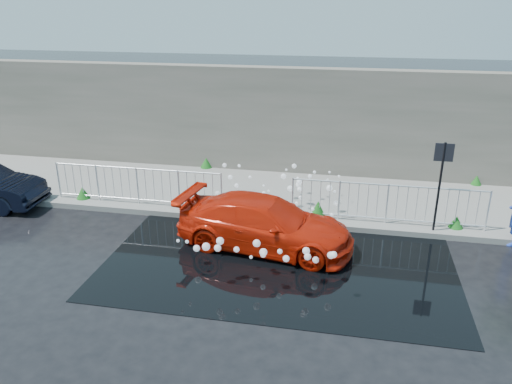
{
  "coord_description": "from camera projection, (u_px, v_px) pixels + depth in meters",
  "views": [
    {
      "loc": [
        1.94,
        -9.19,
        5.77
      ],
      "look_at": [
        -0.4,
        2.76,
        1.0
      ],
      "focal_mm": 35.0,
      "sensor_mm": 36.0,
      "label": 1
    }
  ],
  "objects": [
    {
      "name": "railing_right",
      "position": [
        387.0,
        202.0,
        13.11
      ],
      "size": [
        5.05,
        0.05,
        1.1
      ],
      "color": "silver",
      "rests_on": "pavement"
    },
    {
      "name": "water_spray",
      "position": [
        274.0,
        212.0,
        12.53
      ],
      "size": [
        3.64,
        5.52,
        0.95
      ],
      "color": "white",
      "rests_on": "ground"
    },
    {
      "name": "retaining_wall",
      "position": [
        293.0,
        121.0,
        16.74
      ],
      "size": [
        30.0,
        0.6,
        3.5
      ],
      "primitive_type": "cube",
      "color": "#555347",
      "rests_on": "pavement"
    },
    {
      "name": "red_car",
      "position": [
        265.0,
        224.0,
        12.13
      ],
      "size": [
        4.54,
        2.37,
        1.26
      ],
      "primitive_type": "imported",
      "rotation": [
        0.0,
        0.0,
        1.42
      ],
      "color": "#BC1B07",
      "rests_on": "ground"
    },
    {
      "name": "railing_left",
      "position": [
        137.0,
        184.0,
        14.36
      ],
      "size": [
        5.05,
        0.05,
        1.1
      ],
      "color": "silver",
      "rests_on": "pavement"
    },
    {
      "name": "pavement",
      "position": [
        283.0,
        195.0,
        15.39
      ],
      "size": [
        30.0,
        4.0,
        0.15
      ],
      "primitive_type": "cube",
      "color": "slate",
      "rests_on": "ground"
    },
    {
      "name": "curb",
      "position": [
        272.0,
        221.0,
        13.56
      ],
      "size": [
        30.0,
        0.25,
        0.16
      ],
      "primitive_type": "cube",
      "color": "slate",
      "rests_on": "ground"
    },
    {
      "name": "puddle",
      "position": [
        279.0,
        261.0,
        11.67
      ],
      "size": [
        8.0,
        5.0,
        0.01
      ],
      "primitive_type": "cube",
      "color": "black",
      "rests_on": "ground"
    },
    {
      "name": "ground",
      "position": [
        250.0,
        281.0,
        10.85
      ],
      "size": [
        90.0,
        90.0,
        0.0
      ],
      "primitive_type": "plane",
      "color": "black",
      "rests_on": "ground"
    },
    {
      "name": "weeds",
      "position": [
        275.0,
        193.0,
        14.83
      ],
      "size": [
        12.17,
        3.93,
        0.46
      ],
      "color": "#134916",
      "rests_on": "pavement"
    },
    {
      "name": "sign_post",
      "position": [
        441.0,
        173.0,
        12.3
      ],
      "size": [
        0.45,
        0.06,
        2.5
      ],
      "color": "black",
      "rests_on": "ground"
    }
  ]
}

